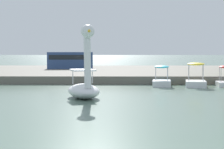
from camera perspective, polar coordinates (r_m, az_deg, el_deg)
name	(u,v)px	position (r m, az deg, el deg)	size (l,w,h in m)	color
shore_bank_far	(136,72)	(39.23, 3.63, 0.33)	(123.04, 22.72, 0.60)	#6B665B
swan_boat	(84,83)	(19.54, -4.16, -1.27)	(2.31, 3.24, 3.70)	white
pedal_boat_yellow	(196,79)	(26.85, 12.36, -0.70)	(1.68, 2.39, 1.65)	white
pedal_boat_cyan	(162,80)	(26.92, 7.40, -0.77)	(1.48, 2.33, 1.44)	white
parked_van	(70,60)	(40.94, -6.27, 2.20)	(4.91, 2.22, 1.77)	navy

